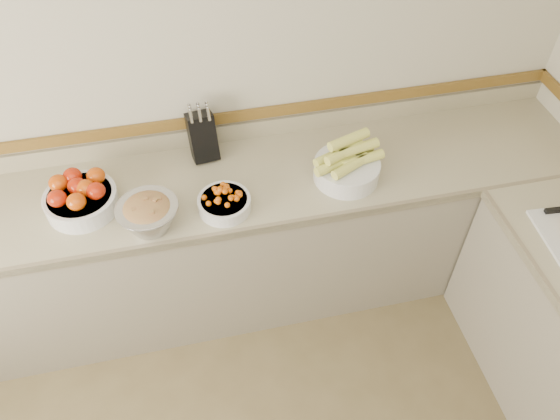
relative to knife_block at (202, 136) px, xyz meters
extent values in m
plane|color=#B4AE95|center=(-0.08, 0.10, 0.27)|extent=(4.00, 0.00, 4.00)
cube|color=gray|center=(-0.08, -0.22, -0.15)|extent=(4.00, 0.65, 0.04)
cube|color=gray|center=(-0.08, -0.22, -0.60)|extent=(4.00, 0.63, 0.86)
cube|color=#75684F|center=(-0.08, -0.54, -0.15)|extent=(4.00, 0.02, 0.04)
cube|color=gray|center=(-0.08, 0.09, -0.08)|extent=(4.00, 0.02, 0.10)
cube|color=brown|center=(-0.08, 0.09, 0.02)|extent=(4.00, 0.02, 0.06)
cube|color=black|center=(0.00, 0.00, -0.01)|extent=(0.15, 0.17, 0.26)
cylinder|color=silver|center=(-0.04, -0.03, 0.15)|extent=(0.02, 0.03, 0.07)
cylinder|color=silver|center=(0.00, -0.03, 0.15)|extent=(0.02, 0.03, 0.07)
cylinder|color=silver|center=(0.04, -0.03, 0.15)|extent=(0.02, 0.03, 0.07)
cylinder|color=silver|center=(-0.04, 0.00, 0.15)|extent=(0.02, 0.03, 0.07)
cylinder|color=silver|center=(0.00, 0.00, 0.15)|extent=(0.02, 0.03, 0.07)
cylinder|color=silver|center=(0.04, 0.00, 0.15)|extent=(0.02, 0.03, 0.07)
cylinder|color=silver|center=(-0.04, 0.02, 0.15)|extent=(0.02, 0.03, 0.07)
cylinder|color=silver|center=(0.00, 0.02, 0.15)|extent=(0.02, 0.03, 0.07)
cylinder|color=silver|center=(0.04, 0.02, 0.15)|extent=(0.02, 0.03, 0.07)
cylinder|color=silver|center=(-0.60, -0.25, -0.08)|extent=(0.33, 0.33, 0.09)
torus|color=silver|center=(-0.60, -0.25, -0.05)|extent=(0.33, 0.33, 0.01)
cylinder|color=white|center=(-0.60, -0.25, -0.05)|extent=(0.29, 0.29, 0.01)
ellipsoid|color=#A91C06|center=(-0.68, -0.29, 0.00)|extent=(0.09, 0.09, 0.08)
ellipsoid|color=#B94006|center=(-0.60, -0.33, 0.00)|extent=(0.09, 0.09, 0.08)
ellipsoid|color=#A91C06|center=(-0.51, -0.28, 0.00)|extent=(0.09, 0.09, 0.08)
ellipsoid|color=#B94006|center=(-0.68, -0.19, 0.00)|extent=(0.09, 0.09, 0.08)
ellipsoid|color=#A91C06|center=(-0.60, -0.23, 0.00)|extent=(0.09, 0.09, 0.08)
ellipsoid|color=#B94006|center=(-0.51, -0.18, 0.00)|extent=(0.09, 0.09, 0.08)
ellipsoid|color=#A91C06|center=(-0.62, -0.16, 0.00)|extent=(0.09, 0.09, 0.08)
ellipsoid|color=#B94006|center=(-0.56, -0.25, 0.00)|extent=(0.09, 0.09, 0.08)
cylinder|color=silver|center=(0.04, -0.39, -0.10)|extent=(0.25, 0.25, 0.06)
torus|color=silver|center=(0.04, -0.39, -0.07)|extent=(0.25, 0.25, 0.01)
cylinder|color=white|center=(0.04, -0.39, -0.07)|extent=(0.21, 0.21, 0.01)
sphere|color=#BF4E06|center=(0.07, -0.39, -0.02)|extent=(0.03, 0.03, 0.03)
sphere|color=#BF4E06|center=(0.04, -0.38, -0.02)|extent=(0.03, 0.03, 0.03)
sphere|color=#BF4E06|center=(-0.03, -0.44, -0.05)|extent=(0.03, 0.03, 0.03)
sphere|color=#BF4E06|center=(0.06, -0.38, -0.02)|extent=(0.03, 0.03, 0.03)
sphere|color=#BF4E06|center=(0.07, -0.42, -0.03)|extent=(0.03, 0.03, 0.03)
sphere|color=#BF4E06|center=(0.03, -0.41, -0.02)|extent=(0.03, 0.03, 0.03)
sphere|color=#BF4E06|center=(0.01, -0.32, -0.04)|extent=(0.03, 0.03, 0.03)
sphere|color=#BF4E06|center=(0.03, -0.40, -0.02)|extent=(0.03, 0.03, 0.03)
sphere|color=#BF4E06|center=(0.05, -0.40, -0.01)|extent=(0.03, 0.03, 0.03)
sphere|color=#BF4E06|center=(0.03, -0.41, -0.02)|extent=(0.03, 0.03, 0.03)
sphere|color=#BF4E06|center=(-0.04, -0.39, -0.05)|extent=(0.03, 0.03, 0.03)
sphere|color=#BF4E06|center=(0.03, -0.37, -0.02)|extent=(0.03, 0.03, 0.03)
sphere|color=#BF4E06|center=(0.02, -0.39, -0.02)|extent=(0.03, 0.03, 0.03)
sphere|color=#BF4E06|center=(0.05, -0.43, -0.02)|extent=(0.03, 0.03, 0.03)
sphere|color=#BF4E06|center=(-0.02, -0.44, -0.04)|extent=(0.03, 0.03, 0.03)
sphere|color=#BF4E06|center=(0.04, -0.39, -0.02)|extent=(0.03, 0.03, 0.03)
sphere|color=#BF4E06|center=(0.01, -0.39, -0.02)|extent=(0.03, 0.03, 0.03)
sphere|color=#BF4E06|center=(0.03, -0.39, -0.02)|extent=(0.03, 0.03, 0.03)
sphere|color=#BF4E06|center=(0.05, -0.40, -0.02)|extent=(0.03, 0.03, 0.03)
sphere|color=#BF4E06|center=(0.06, -0.38, -0.02)|extent=(0.03, 0.03, 0.03)
sphere|color=#BF4E06|center=(0.05, -0.33, -0.04)|extent=(0.03, 0.03, 0.03)
sphere|color=#BF4E06|center=(0.00, -0.39, -0.03)|extent=(0.03, 0.03, 0.03)
sphere|color=#BF4E06|center=(0.09, -0.40, -0.03)|extent=(0.03, 0.03, 0.03)
sphere|color=#BF4E06|center=(0.07, -0.42, -0.02)|extent=(0.03, 0.03, 0.03)
sphere|color=#BF4E06|center=(0.12, -0.39, -0.04)|extent=(0.03, 0.03, 0.03)
sphere|color=#BF4E06|center=(-0.03, -0.45, -0.05)|extent=(0.03, 0.03, 0.03)
sphere|color=#BF4E06|center=(0.00, -0.32, -0.05)|extent=(0.03, 0.03, 0.03)
sphere|color=#BF4E06|center=(0.02, -0.41, -0.02)|extent=(0.03, 0.03, 0.03)
sphere|color=#BF4E06|center=(0.05, -0.46, -0.04)|extent=(0.03, 0.03, 0.03)
sphere|color=#BF4E06|center=(-0.04, -0.39, -0.05)|extent=(0.03, 0.03, 0.03)
cylinder|color=silver|center=(0.66, -0.32, -0.08)|extent=(0.32, 0.32, 0.10)
torus|color=silver|center=(0.66, -0.32, -0.04)|extent=(0.32, 0.32, 0.01)
cylinder|color=#C9CA54|center=(0.59, -0.34, -0.01)|extent=(0.22, 0.12, 0.05)
cylinder|color=#C9CA54|center=(0.66, -0.36, -0.01)|extent=(0.21, 0.14, 0.05)
cylinder|color=#C9CA54|center=(0.72, -0.33, -0.01)|extent=(0.22, 0.09, 0.05)
cylinder|color=#C9CA54|center=(0.60, -0.27, -0.01)|extent=(0.22, 0.13, 0.05)
cylinder|color=#C9CA54|center=(0.69, -0.26, -0.01)|extent=(0.22, 0.07, 0.05)
cylinder|color=#C9CA54|center=(0.63, -0.32, 0.04)|extent=(0.21, 0.13, 0.05)
cylinder|color=#C9CA54|center=(0.70, -0.30, 0.04)|extent=(0.22, 0.09, 0.05)
cylinder|color=#C9CA54|center=(0.66, -0.28, 0.08)|extent=(0.22, 0.11, 0.05)
cylinder|color=#B2B2BA|center=(-0.30, -0.43, -0.06)|extent=(0.28, 0.28, 0.13)
torus|color=#B2B2BA|center=(-0.30, -0.43, 0.00)|extent=(0.28, 0.28, 0.01)
ellipsoid|color=maroon|center=(-0.30, -0.43, -0.01)|extent=(0.23, 0.23, 0.07)
cube|color=maroon|center=(-0.35, -0.45, 0.01)|extent=(0.02, 0.02, 0.02)
cube|color=#6EA24F|center=(-0.28, -0.42, 0.00)|extent=(0.02, 0.02, 0.02)
cube|color=maroon|center=(-0.32, -0.45, 0.00)|extent=(0.02, 0.02, 0.02)
cube|color=#6EA24F|center=(-0.30, -0.41, 0.01)|extent=(0.03, 0.03, 0.02)
cube|color=maroon|center=(-0.26, -0.42, 0.02)|extent=(0.03, 0.03, 0.02)
cube|color=#6EA24F|center=(-0.24, -0.40, 0.01)|extent=(0.02, 0.02, 0.02)
cube|color=maroon|center=(-0.27, -0.40, 0.00)|extent=(0.02, 0.02, 0.02)
cube|color=#6EA24F|center=(-0.30, -0.40, 0.02)|extent=(0.02, 0.02, 0.02)
cube|color=maroon|center=(-0.28, -0.48, 0.01)|extent=(0.02, 0.02, 0.02)
cube|color=#6EA24F|center=(-0.28, -0.38, 0.00)|extent=(0.02, 0.02, 0.02)
cube|color=maroon|center=(-0.28, -0.40, 0.01)|extent=(0.03, 0.03, 0.02)
cube|color=#6EA24F|center=(-0.30, -0.46, 0.00)|extent=(0.02, 0.02, 0.02)
cube|color=maroon|center=(-0.29, -0.49, 0.00)|extent=(0.03, 0.03, 0.02)
cube|color=#6EA24F|center=(-0.29, -0.42, 0.01)|extent=(0.03, 0.03, 0.02)
cube|color=black|center=(1.52, -0.76, -0.10)|extent=(0.11, 0.03, 0.02)
camera|label=1|loc=(-0.08, -2.14, 1.73)|focal=35.00mm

